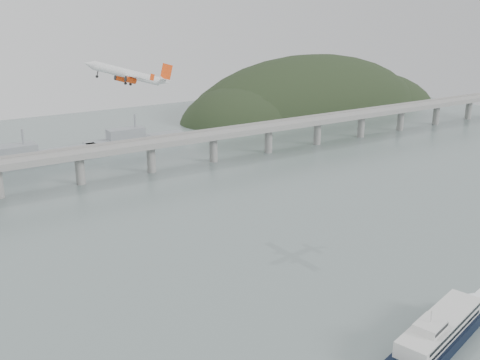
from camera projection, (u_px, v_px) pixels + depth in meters
ground at (315, 302)px, 221.10m from camera, size 900.00×900.00×0.00m
bridge at (121, 152)px, 375.56m from camera, size 800.00×22.00×23.90m
headland at (319, 124)px, 640.18m from camera, size 365.00×155.00×156.00m
ferry at (439, 332)px, 192.39m from camera, size 90.02×33.78×17.30m
airliner at (130, 75)px, 233.25m from camera, size 39.57×35.66×14.20m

